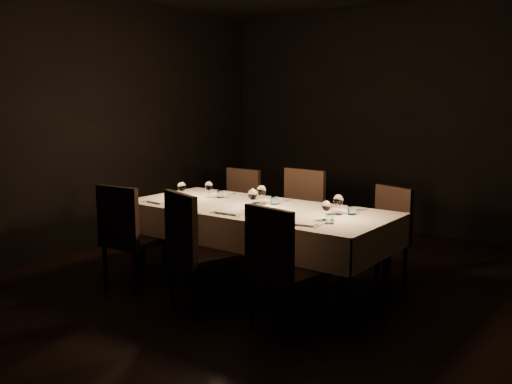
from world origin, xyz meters
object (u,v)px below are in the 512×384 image
Objects in this scene: dining_table at (256,215)px; chair_far_right at (385,231)px; chair_near_right at (280,264)px; chair_near_left at (128,232)px; chair_near_center at (194,246)px; chair_far_left at (237,207)px; chair_far_center at (297,215)px.

dining_table is 2.72× the size of chair_far_right.
chair_near_right is 1.56m from chair_far_right.
chair_far_right is at bearing -145.15° from chair_near_left.
chair_near_center is at bearing 13.52° from chair_near_right.
chair_near_right is at bearing -43.83° from dining_table.
dining_table is 1.19m from chair_near_left.
chair_far_center is at bearing -4.69° from chair_far_left.
chair_near_right is at bearing -43.12° from chair_far_left.
chair_far_center reaches higher than dining_table.
chair_far_center is (0.88, 1.51, 0.02)m from chair_near_left.
chair_far_left is 0.94× the size of chair_far_center.
chair_near_right is 1.68m from chair_far_center.
chair_near_right is 1.00× the size of chair_far_left.
dining_table is 2.61× the size of chair_far_left.
chair_near_center reaches higher than chair_far_left.
chair_far_center is at bearing 91.53° from dining_table.
chair_near_center is 1.81m from chair_far_left.
dining_table is 1.24m from chair_far_right.
dining_table is at bearing -42.75° from chair_far_left.
dining_table is at bearing -118.03° from chair_far_right.
dining_table is 0.80m from chair_near_center.
chair_far_center is at bearing -126.30° from chair_near_left.
chair_far_left is (0.02, 1.59, -0.01)m from chair_near_left.
chair_far_left is at bearing 177.35° from chair_far_center.
chair_far_center is (-0.79, 1.48, 0.03)m from chair_near_right.
chair_near_center reaches higher than chair_near_left.
chair_near_right is at bearing -75.23° from chair_far_right.
chair_near_center is (0.86, -0.02, 0.01)m from chair_near_left.
chair_far_left is 1.80m from chair_far_right.
chair_near_left is 2.41m from chair_far_right.
chair_near_left is at bearing -139.74° from dining_table.
dining_table is at bearing -86.15° from chair_far_center.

